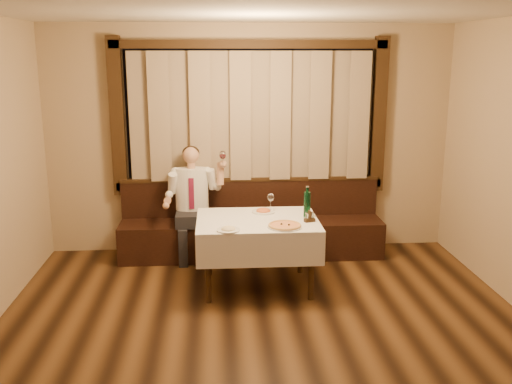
{
  "coord_description": "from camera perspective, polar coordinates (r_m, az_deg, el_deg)",
  "views": [
    {
      "loc": [
        -0.42,
        -4.02,
        2.45
      ],
      "look_at": [
        0.0,
        1.9,
        1.0
      ],
      "focal_mm": 40.0,
      "sensor_mm": 36.0,
      "label": 1
    }
  ],
  "objects": [
    {
      "name": "seated_man",
      "position": [
        6.86,
        -6.4,
        -0.25
      ],
      "size": [
        0.74,
        0.56,
        1.37
      ],
      "color": "black",
      "rests_on": "ground"
    },
    {
      "name": "pasta_red",
      "position": [
        6.22,
        0.74,
        -1.74
      ],
      "size": [
        0.25,
        0.25,
        0.09
      ],
      "rotation": [
        0.0,
        0.0,
        0.36
      ],
      "color": "white",
      "rests_on": "dining_table"
    },
    {
      "name": "green_bottle",
      "position": [
        6.04,
        5.13,
        -1.2
      ],
      "size": [
        0.07,
        0.07,
        0.34
      ],
      "rotation": [
        0.0,
        0.0,
        0.21
      ],
      "color": "#0F4926",
      "rests_on": "dining_table"
    },
    {
      "name": "table_wine_glass",
      "position": [
        6.25,
        1.48,
        -0.61
      ],
      "size": [
        0.07,
        0.07,
        0.2
      ],
      "rotation": [
        0.0,
        0.0,
        0.16
      ],
      "color": "white",
      "rests_on": "dining_table"
    },
    {
      "name": "cruet_caddy",
      "position": [
        5.9,
        5.37,
        -2.59
      ],
      "size": [
        0.12,
        0.09,
        0.12
      ],
      "rotation": [
        0.0,
        0.0,
        0.31
      ],
      "color": "black",
      "rests_on": "dining_table"
    },
    {
      "name": "room",
      "position": [
        5.09,
        0.72,
        2.98
      ],
      "size": [
        5.01,
        6.01,
        2.81
      ],
      "color": "black",
      "rests_on": "ground"
    },
    {
      "name": "banquette",
      "position": [
        7.08,
        -0.47,
        -3.84
      ],
      "size": [
        3.2,
        0.61,
        0.94
      ],
      "color": "black",
      "rests_on": "ground"
    },
    {
      "name": "pizza",
      "position": [
        5.71,
        2.89,
        -3.38
      ],
      "size": [
        0.35,
        0.35,
        0.04
      ],
      "rotation": [
        0.0,
        0.0,
        -0.39
      ],
      "color": "white",
      "rests_on": "dining_table"
    },
    {
      "name": "pasta_cream",
      "position": [
        5.59,
        -2.79,
        -3.57
      ],
      "size": [
        0.23,
        0.23,
        0.08
      ],
      "rotation": [
        0.0,
        0.0,
        -0.19
      ],
      "color": "white",
      "rests_on": "dining_table"
    },
    {
      "name": "dining_table",
      "position": [
        6.01,
        0.13,
        -3.69
      ],
      "size": [
        1.27,
        0.97,
        0.76
      ],
      "color": "black",
      "rests_on": "ground"
    }
  ]
}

